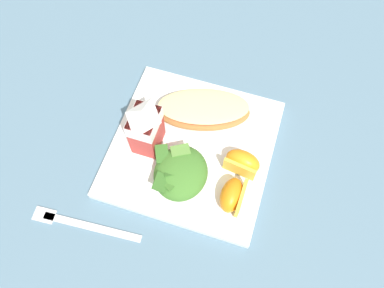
# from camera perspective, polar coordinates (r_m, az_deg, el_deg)

# --- Properties ---
(ground) EXTENTS (3.00, 3.00, 0.00)m
(ground) POSITION_cam_1_polar(r_m,az_deg,el_deg) (0.69, -0.00, -0.93)
(ground) COLOR slate
(white_plate) EXTENTS (0.28, 0.28, 0.02)m
(white_plate) POSITION_cam_1_polar(r_m,az_deg,el_deg) (0.69, -0.00, -0.65)
(white_plate) COLOR white
(white_plate) RESTS_ON ground
(cheesy_pizza_bread) EXTENTS (0.12, 0.19, 0.04)m
(cheesy_pizza_bread) POSITION_cam_1_polar(r_m,az_deg,el_deg) (0.69, 1.78, 5.09)
(cheesy_pizza_bread) COLOR #A87038
(cheesy_pizza_bread) RESTS_ON white_plate
(green_salad_pile) EXTENTS (0.10, 0.10, 0.05)m
(green_salad_pile) POSITION_cam_1_polar(r_m,az_deg,el_deg) (0.64, -2.04, -4.25)
(green_salad_pile) COLOR #3D7028
(green_salad_pile) RESTS_ON white_plate
(milk_carton) EXTENTS (0.06, 0.05, 0.11)m
(milk_carton) POSITION_cam_1_polar(r_m,az_deg,el_deg) (0.63, -7.02, 2.62)
(milk_carton) COLOR #B7332D
(milk_carton) RESTS_ON white_plate
(orange_wedge_front) EXTENTS (0.06, 0.04, 0.04)m
(orange_wedge_front) POSITION_cam_1_polar(r_m,az_deg,el_deg) (0.63, 6.11, -7.68)
(orange_wedge_front) COLOR orange
(orange_wedge_front) RESTS_ON white_plate
(orange_wedge_middle) EXTENTS (0.04, 0.06, 0.04)m
(orange_wedge_middle) POSITION_cam_1_polar(r_m,az_deg,el_deg) (0.65, 7.57, -2.72)
(orange_wedge_middle) COLOR orange
(orange_wedge_middle) RESTS_ON white_plate
(metal_fork) EXTENTS (0.03, 0.19, 0.01)m
(metal_fork) POSITION_cam_1_polar(r_m,az_deg,el_deg) (0.67, -16.79, -11.32)
(metal_fork) COLOR silver
(metal_fork) RESTS_ON ground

